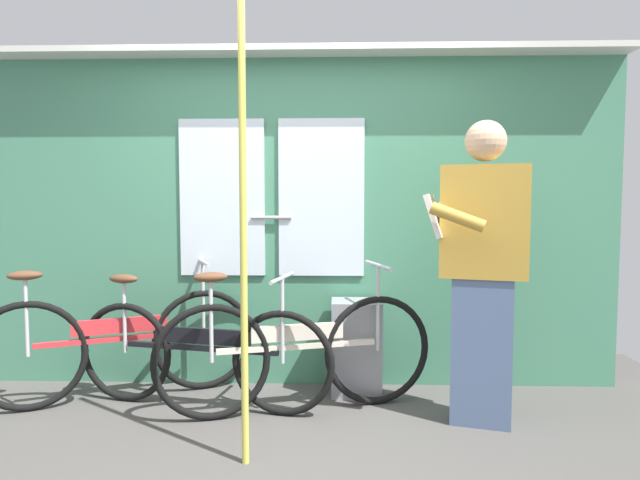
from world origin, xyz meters
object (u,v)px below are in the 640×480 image
object	(u,v)px
trash_bin_by_wall	(356,347)
handrail_pole	(243,234)
bicycle_by_pole	(119,344)
passenger_reading_newspaper	(482,265)
bicycle_leaning_behind	(296,352)
bicycle_near_door	(200,353)

from	to	relation	value
trash_bin_by_wall	handrail_pole	size ratio (longest dim) A/B	0.28
bicycle_by_pole	passenger_reading_newspaper	xyz separation A→B (m)	(2.28, -0.31, 0.57)
bicycle_leaning_behind	bicycle_by_pole	bearing A→B (deg)	155.44
bicycle_by_pole	bicycle_leaning_behind	bearing A→B (deg)	-32.32
trash_bin_by_wall	bicycle_near_door	bearing A→B (deg)	-163.57
bicycle_leaning_behind	bicycle_by_pole	world-z (taller)	bicycle_leaning_behind
bicycle_near_door	handrail_pole	world-z (taller)	handrail_pole
bicycle_near_door	trash_bin_by_wall	size ratio (longest dim) A/B	2.66
trash_bin_by_wall	passenger_reading_newspaper	bearing A→B (deg)	-34.15
bicycle_leaning_behind	handrail_pole	world-z (taller)	handrail_pole
bicycle_by_pole	passenger_reading_newspaper	size ratio (longest dim) A/B	0.93
passenger_reading_newspaper	handrail_pole	size ratio (longest dim) A/B	0.77
bicycle_near_door	handrail_pole	size ratio (longest dim) A/B	0.74
bicycle_near_door	bicycle_leaning_behind	world-z (taller)	bicycle_leaning_behind
handrail_pole	trash_bin_by_wall	bearing A→B (deg)	59.71
bicycle_near_door	handrail_pole	xyz separation A→B (m)	(0.41, -0.72, 0.80)
trash_bin_by_wall	handrail_pole	distance (m)	1.44
bicycle_near_door	bicycle_by_pole	size ratio (longest dim) A/B	1.03
bicycle_near_door	passenger_reading_newspaper	size ratio (longest dim) A/B	0.96
bicycle_near_door	trash_bin_by_wall	bearing A→B (deg)	27.68
bicycle_by_pole	trash_bin_by_wall	distance (m)	1.58
bicycle_near_door	bicycle_leaning_behind	distance (m)	0.62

